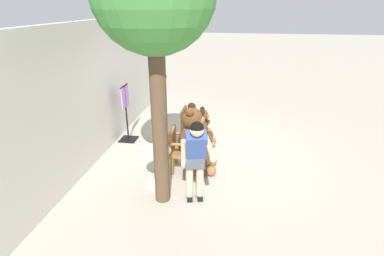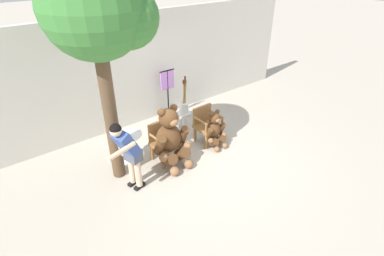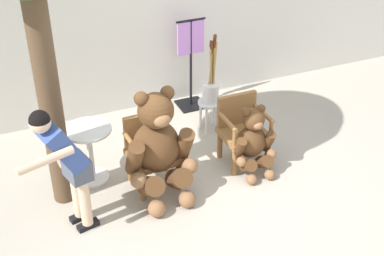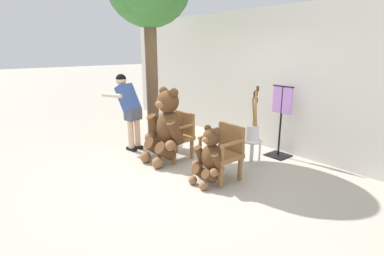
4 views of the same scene
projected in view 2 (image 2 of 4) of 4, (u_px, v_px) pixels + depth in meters
The scene contains 12 objects.
ground_plane at pixel (200, 159), 6.65m from camera, with size 60.00×60.00×0.00m, color #B2A899.
back_wall at pixel (140, 70), 7.57m from camera, with size 10.00×0.16×2.80m, color beige.
wooden_chair_left at pixel (164, 141), 6.43m from camera, with size 0.58×0.54×0.86m.
wooden_chair_right at pixel (206, 124), 7.07m from camera, with size 0.56×0.52×0.86m.
teddy_bear_large at pixel (171, 138), 6.16m from camera, with size 0.81×0.78×1.36m.
teddy_bear_small at pixel (215, 129), 6.88m from camera, with size 0.54×0.51×0.90m.
person_visitor at pixel (127, 150), 5.34m from camera, with size 0.75×0.60×1.53m.
white_stool at pixel (184, 116), 7.62m from camera, with size 0.34×0.34×0.46m.
brush_bucket at pixel (184, 105), 7.46m from camera, with size 0.22×0.22×0.96m.
round_side_table at pixel (129, 145), 6.32m from camera, with size 0.56×0.56×0.72m.
patio_tree at pixel (100, 12), 4.60m from camera, with size 1.76×1.68×4.08m.
clothing_display_stand at pixel (168, 93), 7.97m from camera, with size 0.44×0.40×1.36m.
Camera 2 is at (-3.48, -4.13, 3.95)m, focal length 28.00 mm.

